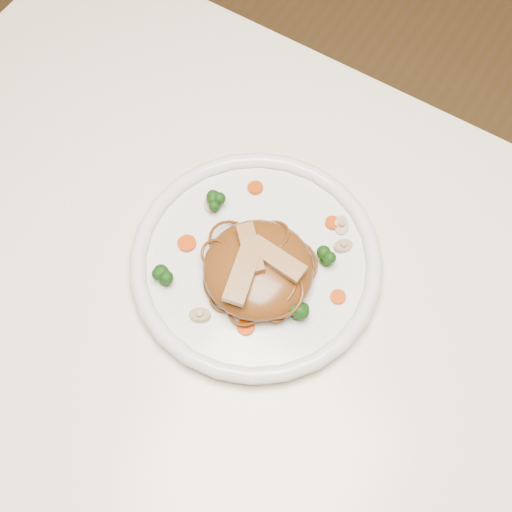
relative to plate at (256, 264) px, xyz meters
The scene contains 20 objects.
ground 0.76m from the plate, 49.35° to the right, with size 4.00×4.00×0.00m, color brown.
table 0.14m from the plate, 49.35° to the right, with size 1.20×0.80×0.75m.
plate is the anchor object (origin of this frame).
noodle_mound 0.04m from the plate, 50.23° to the right, with size 0.13×0.13×0.04m, color brown.
chicken_a 0.06m from the plate, ahead, with size 0.07×0.02×0.01m, color #A2774C.
chicken_b 0.05m from the plate, 105.98° to the right, with size 0.06×0.02×0.01m, color #A2774C.
chicken_c 0.07m from the plate, 79.67° to the right, with size 0.08×0.02×0.01m, color #A2774C.
broccoli_0 0.09m from the plate, 31.49° to the left, with size 0.02×0.02×0.03m, color #14400D, non-canonical shape.
broccoli_1 0.09m from the plate, 157.78° to the left, with size 0.03×0.03×0.03m, color #14400D, non-canonical shape.
broccoli_2 0.11m from the plate, 134.34° to the right, with size 0.02×0.02×0.03m, color #14400D, non-canonical shape.
broccoli_3 0.09m from the plate, 23.71° to the right, with size 0.03×0.03×0.03m, color #14400D, non-canonical shape.
carrot_0 0.11m from the plate, 60.36° to the left, with size 0.02×0.02×0.01m, color red.
carrot_1 0.09m from the plate, 162.92° to the right, with size 0.02×0.02×0.01m, color red.
carrot_2 0.11m from the plate, ahead, with size 0.02×0.02×0.01m, color red.
carrot_3 0.10m from the plate, 122.68° to the left, with size 0.02×0.02×0.01m, color red.
carrot_4 0.09m from the plate, 65.75° to the right, with size 0.02×0.02×0.01m, color red.
mushroom_0 0.10m from the plate, 100.47° to the right, with size 0.03×0.03×0.01m, color #BBAB8C.
mushroom_1 0.11m from the plate, 42.14° to the left, with size 0.02×0.02×0.01m, color #BBAB8C.
mushroom_2 0.09m from the plate, 159.32° to the left, with size 0.02×0.02×0.01m, color #BBAB8C.
mushroom_3 0.12m from the plate, 56.09° to the left, with size 0.03×0.03×0.01m, color #BBAB8C.
Camera 1 is at (0.12, -0.22, 1.48)m, focal length 46.32 mm.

